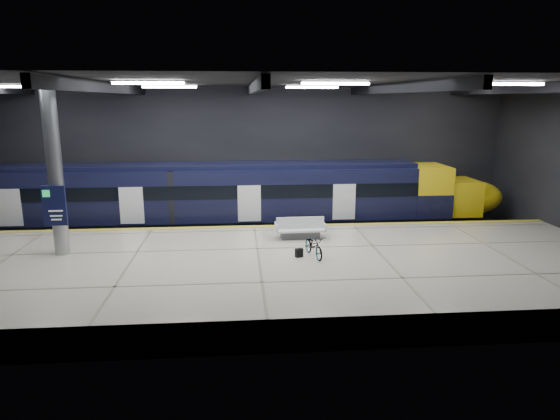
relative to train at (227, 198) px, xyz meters
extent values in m
plane|color=black|center=(1.40, -5.50, -2.06)|extent=(30.00, 30.00, 0.00)
cube|color=black|center=(1.40, 2.50, 1.94)|extent=(30.00, 0.10, 8.00)
cube|color=black|center=(1.40, -13.50, 1.94)|extent=(30.00, 0.10, 8.00)
cube|color=black|center=(1.40, -5.50, 5.94)|extent=(30.00, 16.00, 0.10)
cube|color=black|center=(-4.60, -5.50, 5.69)|extent=(0.25, 16.00, 0.40)
cube|color=black|center=(1.40, -5.50, 5.69)|extent=(0.25, 16.00, 0.40)
cube|color=black|center=(7.40, -5.50, 5.69)|extent=(0.25, 16.00, 0.40)
cube|color=black|center=(13.40, -5.50, 5.69)|extent=(0.25, 16.00, 0.40)
cube|color=white|center=(-2.60, -7.50, 5.82)|extent=(2.60, 0.18, 0.10)
cube|color=white|center=(4.40, -7.50, 5.82)|extent=(2.60, 0.18, 0.10)
cube|color=white|center=(11.40, -7.50, 5.82)|extent=(2.60, 0.18, 0.10)
cube|color=white|center=(-9.60, -1.50, 5.82)|extent=(2.60, 0.18, 0.10)
cube|color=white|center=(-2.60, -1.50, 5.82)|extent=(2.60, 0.18, 0.10)
cube|color=white|center=(4.40, -1.50, 5.82)|extent=(2.60, 0.18, 0.10)
cube|color=white|center=(11.40, -1.50, 5.82)|extent=(2.60, 0.18, 0.10)
cube|color=beige|center=(1.40, -8.00, -1.51)|extent=(30.00, 11.00, 1.10)
cube|color=gold|center=(1.40, -2.75, -0.95)|extent=(30.00, 0.40, 0.01)
cube|color=gray|center=(1.40, -0.72, -1.98)|extent=(30.00, 0.08, 0.16)
cube|color=gray|center=(1.40, 0.72, -1.98)|extent=(30.00, 0.08, 0.16)
cube|color=black|center=(-1.80, 0.00, -1.51)|extent=(24.00, 2.58, 0.80)
cube|color=black|center=(-1.80, 0.00, 0.27)|extent=(24.00, 2.80, 2.75)
cube|color=black|center=(-1.80, 0.00, 1.76)|extent=(24.00, 2.30, 0.24)
cube|color=black|center=(-1.80, -1.41, 0.54)|extent=(24.00, 0.04, 0.70)
cube|color=white|center=(1.20, -1.41, -0.06)|extent=(1.20, 0.05, 1.90)
cube|color=yellow|center=(11.20, 0.00, 0.27)|extent=(2.00, 2.80, 2.75)
ellipsoid|color=yellow|center=(13.80, 0.00, -0.21)|extent=(3.60, 2.52, 1.90)
cube|color=black|center=(11.50, 0.00, 0.44)|extent=(1.60, 2.38, 0.80)
cube|color=#595B60|center=(3.41, -5.05, -0.80)|extent=(1.77, 0.60, 0.33)
cube|color=silver|center=(3.41, -5.05, -0.54)|extent=(2.21, 1.00, 0.09)
cube|color=silver|center=(3.41, -5.05, -0.24)|extent=(2.19, 0.16, 0.55)
cube|color=silver|center=(2.32, -5.08, -0.41)|extent=(0.10, 0.93, 0.33)
cube|color=silver|center=(4.51, -5.01, -0.41)|extent=(0.10, 0.93, 0.33)
imported|color=#99999E|center=(3.63, -7.79, -0.51)|extent=(0.98, 1.79, 0.89)
cube|color=black|center=(3.03, -7.79, -0.78)|extent=(0.34, 0.28, 0.35)
cylinder|color=#9EA0A5|center=(-6.60, -6.50, 2.49)|extent=(0.60, 0.60, 6.90)
cube|color=#0E1135|center=(-6.60, -6.92, 1.14)|extent=(0.90, 0.12, 1.60)
camera|label=1|loc=(0.63, -26.81, 5.24)|focal=32.00mm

